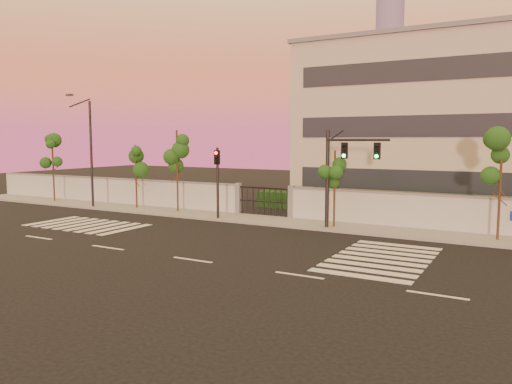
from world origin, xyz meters
The scene contains 15 objects.
ground centered at (0.00, 0.00, 0.00)m, with size 120.00×120.00×0.00m, color black.
sidewalk centered at (0.00, 10.50, 0.07)m, with size 60.00×3.00×0.15m, color gray.
perimeter_wall centered at (0.10, 12.00, 1.07)m, with size 60.00×0.36×2.20m.
hedge_row centered at (1.17, 14.74, 0.82)m, with size 41.00×4.25×1.80m.
institutional_building centered at (9.00, 21.99, 6.16)m, with size 24.40×12.40×12.25m.
distant_skyscraper centered at (-65.00, 280.00, 61.98)m, with size 16.00×16.00×118.00m.
road_markings centered at (-1.58, 3.76, 0.01)m, with size 57.00×7.62×0.02m.
street_tree_a centered at (-21.62, 10.37, 4.04)m, with size 1.54×1.22×5.50m.
street_tree_b centered at (-12.98, 10.70, 3.50)m, with size 1.57×1.25×4.76m.
street_tree_c centered at (-9.07, 10.60, 4.27)m, with size 1.59×1.26×5.80m.
street_tree_d centered at (2.66, 10.05, 3.33)m, with size 1.38×1.10×4.53m.
street_tree_e centered at (11.16, 10.47, 4.02)m, with size 1.57×1.25×5.47m.
traffic_signal_main centered at (3.03, 9.72, 3.59)m, with size 3.59×0.39×5.68m.
traffic_signal_secondary centered at (-4.94, 9.37, 2.95)m, with size 0.36×0.35×4.65m.
streetlight_west centered at (-16.30, 9.35, 4.52)m, with size 0.50×2.01×8.36m.
Camera 1 is at (12.61, -16.93, 5.12)m, focal length 35.00 mm.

